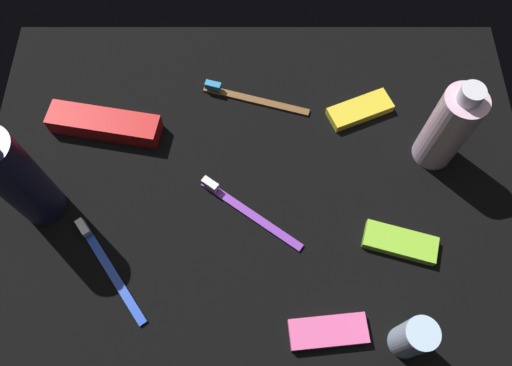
{
  "coord_description": "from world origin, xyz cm",
  "views": [
    {
      "loc": [
        0.13,
        -29.83,
        68.84
      ],
      "look_at": [
        0.0,
        0.0,
        3.0
      ],
      "focal_mm": 34.65,
      "sensor_mm": 36.0,
      "label": 1
    }
  ],
  "objects_px": {
    "bodywash_bottle": "(449,128)",
    "snack_bar_pink": "(327,332)",
    "toothbrush_blue": "(106,263)",
    "toothbrush_brown": "(251,98)",
    "toothpaste_box_red": "(105,124)",
    "snack_bar_lime": "(400,243)",
    "lotion_bottle": "(19,179)",
    "deodorant_stick": "(412,339)",
    "toothbrush_purple": "(245,209)",
    "snack_bar_yellow": "(360,110)"
  },
  "relations": [
    {
      "from": "bodywash_bottle",
      "to": "toothbrush_purple",
      "type": "height_order",
      "value": "bodywash_bottle"
    },
    {
      "from": "toothpaste_box_red",
      "to": "lotion_bottle",
      "type": "bearing_deg",
      "value": -109.1
    },
    {
      "from": "snack_bar_pink",
      "to": "snack_bar_lime",
      "type": "relative_size",
      "value": 1.0
    },
    {
      "from": "lotion_bottle",
      "to": "deodorant_stick",
      "type": "relative_size",
      "value": 2.42
    },
    {
      "from": "toothbrush_purple",
      "to": "snack_bar_pink",
      "type": "relative_size",
      "value": 1.47
    },
    {
      "from": "bodywash_bottle",
      "to": "toothbrush_blue",
      "type": "relative_size",
      "value": 1.12
    },
    {
      "from": "bodywash_bottle",
      "to": "snack_bar_yellow",
      "type": "bearing_deg",
      "value": 145.05
    },
    {
      "from": "snack_bar_lime",
      "to": "toothbrush_brown",
      "type": "bearing_deg",
      "value": 146.84
    },
    {
      "from": "toothbrush_blue",
      "to": "snack_bar_yellow",
      "type": "xyz_separation_m",
      "value": [
        0.38,
        0.26,
        0.0
      ]
    },
    {
      "from": "snack_bar_yellow",
      "to": "toothbrush_brown",
      "type": "bearing_deg",
      "value": 149.33
    },
    {
      "from": "bodywash_bottle",
      "to": "toothpaste_box_red",
      "type": "xyz_separation_m",
      "value": [
        -0.52,
        0.04,
        -0.06
      ]
    },
    {
      "from": "toothbrush_blue",
      "to": "snack_bar_lime",
      "type": "xyz_separation_m",
      "value": [
        0.42,
        0.03,
        0.0
      ]
    },
    {
      "from": "toothbrush_blue",
      "to": "snack_bar_yellow",
      "type": "relative_size",
      "value": 1.47
    },
    {
      "from": "deodorant_stick",
      "to": "snack_bar_pink",
      "type": "distance_m",
      "value": 0.11
    },
    {
      "from": "toothbrush_brown",
      "to": "bodywash_bottle",
      "type": "bearing_deg",
      "value": -19.25
    },
    {
      "from": "snack_bar_lime",
      "to": "bodywash_bottle",
      "type": "bearing_deg",
      "value": 81.04
    },
    {
      "from": "deodorant_stick",
      "to": "toothbrush_blue",
      "type": "height_order",
      "value": "deodorant_stick"
    },
    {
      "from": "deodorant_stick",
      "to": "toothpaste_box_red",
      "type": "relative_size",
      "value": 0.51
    },
    {
      "from": "toothbrush_brown",
      "to": "snack_bar_lime",
      "type": "height_order",
      "value": "toothbrush_brown"
    },
    {
      "from": "bodywash_bottle",
      "to": "snack_bar_lime",
      "type": "height_order",
      "value": "bodywash_bottle"
    },
    {
      "from": "toothbrush_blue",
      "to": "toothbrush_brown",
      "type": "relative_size",
      "value": 0.86
    },
    {
      "from": "toothbrush_purple",
      "to": "snack_bar_lime",
      "type": "relative_size",
      "value": 1.47
    },
    {
      "from": "lotion_bottle",
      "to": "toothbrush_brown",
      "type": "distance_m",
      "value": 0.37
    },
    {
      "from": "snack_bar_lime",
      "to": "deodorant_stick",
      "type": "bearing_deg",
      "value": -78.58
    },
    {
      "from": "toothbrush_blue",
      "to": "snack_bar_yellow",
      "type": "bearing_deg",
      "value": 33.92
    },
    {
      "from": "lotion_bottle",
      "to": "bodywash_bottle",
      "type": "relative_size",
      "value": 1.27
    },
    {
      "from": "toothpaste_box_red",
      "to": "snack_bar_pink",
      "type": "xyz_separation_m",
      "value": [
        0.34,
        -0.32,
        -0.01
      ]
    },
    {
      "from": "bodywash_bottle",
      "to": "snack_bar_pink",
      "type": "distance_m",
      "value": 0.33
    },
    {
      "from": "deodorant_stick",
      "to": "toothpaste_box_red",
      "type": "distance_m",
      "value": 0.55
    },
    {
      "from": "bodywash_bottle",
      "to": "deodorant_stick",
      "type": "xyz_separation_m",
      "value": [
        -0.08,
        -0.29,
        -0.03
      ]
    },
    {
      "from": "lotion_bottle",
      "to": "toothbrush_purple",
      "type": "distance_m",
      "value": 0.31
    },
    {
      "from": "toothbrush_purple",
      "to": "snack_bar_pink",
      "type": "height_order",
      "value": "toothbrush_purple"
    },
    {
      "from": "deodorant_stick",
      "to": "toothbrush_brown",
      "type": "distance_m",
      "value": 0.44
    },
    {
      "from": "lotion_bottle",
      "to": "toothbrush_brown",
      "type": "bearing_deg",
      "value": 32.06
    },
    {
      "from": "lotion_bottle",
      "to": "snack_bar_yellow",
      "type": "bearing_deg",
      "value": 18.98
    },
    {
      "from": "lotion_bottle",
      "to": "snack_bar_yellow",
      "type": "relative_size",
      "value": 2.09
    },
    {
      "from": "toothbrush_purple",
      "to": "snack_bar_lime",
      "type": "height_order",
      "value": "toothbrush_purple"
    },
    {
      "from": "snack_bar_lime",
      "to": "snack_bar_yellow",
      "type": "height_order",
      "value": "same"
    },
    {
      "from": "toothpaste_box_red",
      "to": "snack_bar_lime",
      "type": "xyz_separation_m",
      "value": [
        0.45,
        -0.19,
        -0.01
      ]
    },
    {
      "from": "toothbrush_blue",
      "to": "toothbrush_brown",
      "type": "height_order",
      "value": "same"
    },
    {
      "from": "toothbrush_blue",
      "to": "toothbrush_brown",
      "type": "bearing_deg",
      "value": 54.21
    },
    {
      "from": "lotion_bottle",
      "to": "snack_bar_pink",
      "type": "relative_size",
      "value": 2.09
    },
    {
      "from": "snack_bar_pink",
      "to": "snack_bar_yellow",
      "type": "distance_m",
      "value": 0.36
    },
    {
      "from": "snack_bar_pink",
      "to": "snack_bar_yellow",
      "type": "relative_size",
      "value": 1.0
    },
    {
      "from": "deodorant_stick",
      "to": "snack_bar_lime",
      "type": "xyz_separation_m",
      "value": [
        0.01,
        0.14,
        -0.04
      ]
    },
    {
      "from": "bodywash_bottle",
      "to": "snack_bar_pink",
      "type": "bearing_deg",
      "value": -123.37
    },
    {
      "from": "toothbrush_purple",
      "to": "snack_bar_yellow",
      "type": "height_order",
      "value": "toothbrush_purple"
    },
    {
      "from": "bodywash_bottle",
      "to": "toothbrush_purple",
      "type": "xyz_separation_m",
      "value": [
        -0.29,
        -0.1,
        -0.07
      ]
    },
    {
      "from": "toothbrush_brown",
      "to": "lotion_bottle",
      "type": "bearing_deg",
      "value": -147.94
    },
    {
      "from": "deodorant_stick",
      "to": "toothpaste_box_red",
      "type": "height_order",
      "value": "deodorant_stick"
    }
  ]
}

